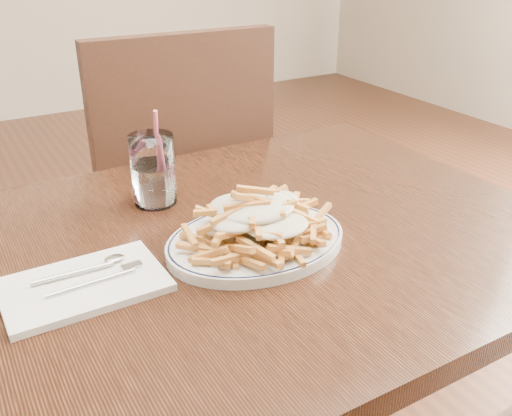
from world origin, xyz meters
TOP-DOWN VIEW (x-y plane):
  - table at (0.00, 0.00)m, footprint 1.20×0.80m
  - chair_far at (0.18, 0.61)m, footprint 0.48×0.48m
  - fries_plate at (0.06, -0.05)m, footprint 0.37×0.34m
  - loaded_fries at (0.06, -0.05)m, footprint 0.27×0.23m
  - napkin at (-0.21, -0.03)m, footprint 0.23×0.15m
  - cutlery at (-0.21, -0.02)m, footprint 0.16×0.06m
  - water_glass at (-0.02, 0.19)m, footprint 0.08×0.08m

SIDE VIEW (x-z plane):
  - chair_far at x=0.18m, z-range 0.07..1.07m
  - table at x=0.00m, z-range 0.30..1.05m
  - napkin at x=-0.21m, z-range 0.75..0.76m
  - fries_plate at x=0.06m, z-range 0.75..0.77m
  - cutlery at x=-0.21m, z-range 0.76..0.77m
  - water_glass at x=-0.02m, z-range 0.72..0.90m
  - loaded_fries at x=0.06m, z-range 0.77..0.84m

